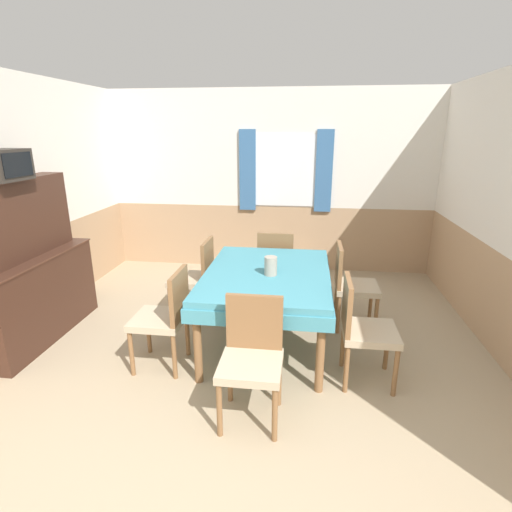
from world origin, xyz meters
TOP-DOWN VIEW (x-y plane):
  - wall_back at (0.01, 4.39)m, footprint 5.10×0.10m
  - wall_left at (-2.38, 2.18)m, footprint 0.05×4.77m
  - dining_table at (0.21, 2.05)m, footprint 1.19×1.60m
  - chair_right_near at (1.05, 1.55)m, footprint 0.44×0.44m
  - chair_left_near at (-0.62, 1.55)m, footprint 0.44×0.44m
  - chair_left_far at (-0.62, 2.54)m, footprint 0.44×0.44m
  - chair_right_far at (1.05, 2.54)m, footprint 0.44×0.44m
  - chair_head_near at (0.21, 1.01)m, footprint 0.44×0.44m
  - chair_head_window at (0.21, 3.09)m, footprint 0.44×0.44m
  - sideboard at (-2.13, 1.89)m, footprint 0.46×1.48m
  - tv at (-2.09, 1.77)m, footprint 0.29×0.43m
  - vase at (0.25, 1.96)m, footprint 0.12×0.12m

SIDE VIEW (x-z plane):
  - chair_right_near at x=1.05m, z-range 0.05..0.95m
  - chair_left_near at x=-0.62m, z-range 0.05..0.95m
  - chair_left_far at x=-0.62m, z-range 0.05..0.95m
  - chair_right_far at x=1.05m, z-range 0.05..0.95m
  - chair_head_near at x=0.21m, z-range 0.05..0.95m
  - chair_head_window at x=0.21m, z-range 0.05..0.95m
  - dining_table at x=0.21m, z-range 0.28..1.04m
  - sideboard at x=-2.13m, z-range -0.13..1.48m
  - vase at x=0.25m, z-range 0.76..0.93m
  - wall_left at x=-2.38m, z-range 0.00..2.60m
  - wall_back at x=0.01m, z-range 0.01..2.61m
  - tv at x=-2.09m, z-range 1.61..1.88m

